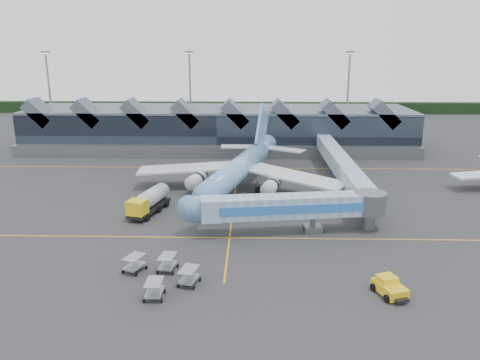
{
  "coord_description": "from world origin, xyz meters",
  "views": [
    {
      "loc": [
        2.77,
        -63.44,
        23.52
      ],
      "look_at": [
        1.1,
        1.52,
        5.0
      ],
      "focal_mm": 35.0,
      "sensor_mm": 36.0,
      "label": 1
    }
  ],
  "objects_px": {
    "jet_bridge": "(305,206)",
    "main_airliner": "(239,168)",
    "pushback_tug": "(390,287)",
    "fuel_truck": "(150,200)"
  },
  "relations": [
    {
      "from": "jet_bridge",
      "to": "main_airliner",
      "type": "bearing_deg",
      "value": 108.63
    },
    {
      "from": "main_airliner",
      "to": "pushback_tug",
      "type": "relative_size",
      "value": 9.63
    },
    {
      "from": "main_airliner",
      "to": "fuel_truck",
      "type": "bearing_deg",
      "value": -124.51
    },
    {
      "from": "main_airliner",
      "to": "jet_bridge",
      "type": "distance_m",
      "value": 20.17
    },
    {
      "from": "fuel_truck",
      "to": "pushback_tug",
      "type": "height_order",
      "value": "fuel_truck"
    },
    {
      "from": "main_airliner",
      "to": "fuel_truck",
      "type": "height_order",
      "value": "main_airliner"
    },
    {
      "from": "pushback_tug",
      "to": "main_airliner",
      "type": "bearing_deg",
      "value": 95.51
    },
    {
      "from": "fuel_truck",
      "to": "pushback_tug",
      "type": "distance_m",
      "value": 36.81
    },
    {
      "from": "main_airliner",
      "to": "jet_bridge",
      "type": "height_order",
      "value": "main_airliner"
    },
    {
      "from": "jet_bridge",
      "to": "pushback_tug",
      "type": "xyz_separation_m",
      "value": [
        6.64,
        -16.09,
        -2.75
      ]
    }
  ]
}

